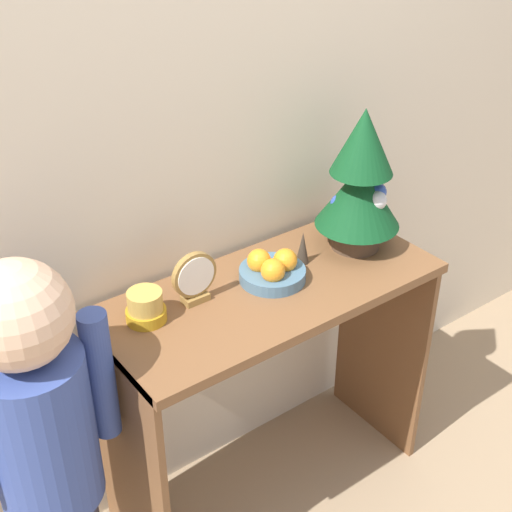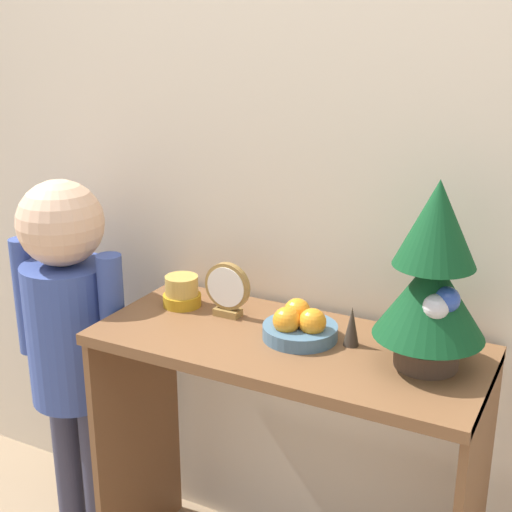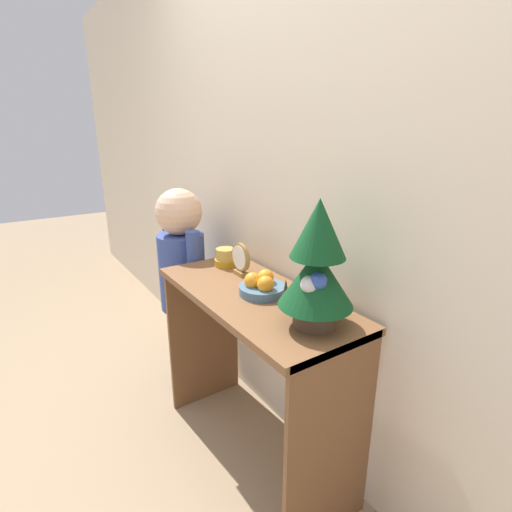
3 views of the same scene
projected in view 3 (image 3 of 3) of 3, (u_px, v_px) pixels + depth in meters
ground_plane at (213, 471)px, 1.78m from camera, size 12.00×12.00×0.00m
back_wall at (307, 181)px, 1.64m from camera, size 7.00×0.05×2.50m
console_table at (254, 339)px, 1.70m from camera, size 0.99×0.43×0.81m
mini_tree at (317, 265)px, 1.31m from camera, size 0.26×0.26×0.44m
fruit_bowl at (262, 286)px, 1.62m from camera, size 0.19×0.19×0.09m
singing_bowl at (226, 258)px, 1.95m from camera, size 0.11×0.11×0.09m
desk_clock at (241, 260)px, 1.82m from camera, size 0.13×0.04×0.15m
figurine at (286, 292)px, 1.53m from camera, size 0.04×0.04×0.10m
child_figure at (182, 265)px, 2.21m from camera, size 0.40×0.26×1.15m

